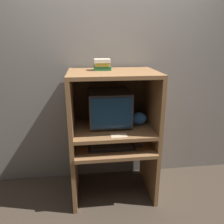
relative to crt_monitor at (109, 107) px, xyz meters
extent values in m
plane|color=#3D3328|center=(0.03, -0.40, -1.00)|extent=(12.00, 12.00, 0.00)
cube|color=gray|center=(0.03, 0.31, 0.30)|extent=(6.00, 0.06, 2.60)
cube|color=brown|center=(-0.40, -0.08, -0.69)|extent=(0.04, 0.66, 0.63)
cube|color=brown|center=(0.45, -0.08, -0.69)|extent=(0.04, 0.66, 0.63)
cube|color=brown|center=(0.03, -0.23, -0.39)|extent=(0.81, 0.42, 0.04)
cube|color=brown|center=(-0.40, -0.08, -0.28)|extent=(0.04, 0.66, 0.18)
cube|color=brown|center=(0.45, -0.08, -0.28)|extent=(0.04, 0.66, 0.18)
cube|color=brown|center=(0.03, -0.08, -0.21)|extent=(0.81, 0.66, 0.04)
cube|color=brown|center=(-0.40, -0.08, 0.10)|extent=(0.04, 0.66, 0.59)
cube|color=brown|center=(0.45, -0.08, 0.10)|extent=(0.04, 0.66, 0.59)
cube|color=brown|center=(0.03, -0.08, 0.38)|extent=(0.81, 0.66, 0.04)
cube|color=#48321E|center=(0.03, 0.24, 0.10)|extent=(0.81, 0.01, 0.59)
cylinder|color=#333338|center=(0.00, 0.00, -0.18)|extent=(0.24, 0.24, 0.02)
cube|color=#333338|center=(0.00, 0.00, 0.00)|extent=(0.44, 0.43, 0.35)
cube|color=navy|center=(0.00, -0.21, 0.00)|extent=(0.40, 0.01, 0.32)
cube|color=black|center=(0.00, -0.24, -0.36)|extent=(0.47, 0.14, 0.02)
cube|color=#333335|center=(0.00, -0.24, -0.35)|extent=(0.44, 0.11, 0.01)
ellipsoid|color=#28282B|center=(0.29, -0.23, -0.36)|extent=(0.07, 0.05, 0.03)
ellipsoid|color=#336BB7|center=(0.31, -0.05, -0.12)|extent=(0.17, 0.13, 0.14)
cube|color=#236638|center=(-0.07, 0.02, 0.42)|extent=(0.17, 0.13, 0.04)
cube|color=gold|center=(-0.07, 0.00, 0.45)|extent=(0.15, 0.11, 0.04)
cube|color=beige|center=(-0.07, 0.01, 0.49)|extent=(0.16, 0.13, 0.04)
cube|color=#CCB28C|center=(0.06, -0.32, -0.19)|extent=(0.16, 0.10, 0.00)
camera|label=1|loc=(-0.24, -2.22, 0.69)|focal=35.00mm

